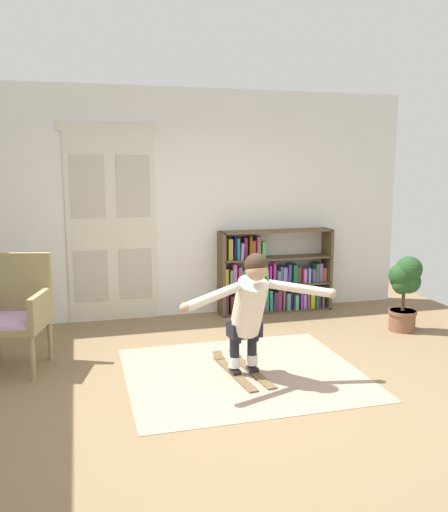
# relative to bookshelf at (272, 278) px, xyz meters

# --- Properties ---
(ground_plane) EXTENTS (7.20, 7.20, 0.00)m
(ground_plane) POSITION_rel_bookshelf_xyz_m (-1.12, -2.39, -0.45)
(ground_plane) COLOR olive
(back_wall) EXTENTS (6.00, 0.10, 2.90)m
(back_wall) POSITION_rel_bookshelf_xyz_m (-1.12, 0.21, 1.00)
(back_wall) COLOR silver
(back_wall) RESTS_ON ground
(double_door) EXTENTS (1.22, 0.05, 2.45)m
(double_door) POSITION_rel_bookshelf_xyz_m (-2.06, 0.15, 0.78)
(double_door) COLOR beige
(double_door) RESTS_ON ground
(rug) EXTENTS (2.19, 1.93, 0.01)m
(rug) POSITION_rel_bookshelf_xyz_m (-1.02, -2.01, -0.45)
(rug) COLOR gray
(rug) RESTS_ON ground
(bookshelf) EXTENTS (1.54, 0.30, 1.10)m
(bookshelf) POSITION_rel_bookshelf_xyz_m (0.00, 0.00, 0.00)
(bookshelf) COLOR brown
(bookshelf) RESTS_ON ground
(wicker_chair) EXTENTS (0.73, 0.73, 1.10)m
(wicker_chair) POSITION_rel_bookshelf_xyz_m (-3.09, -1.27, 0.13)
(wicker_chair) COLOR #948558
(wicker_chair) RESTS_ON ground
(potted_plant) EXTENTS (0.38, 0.34, 0.90)m
(potted_plant) POSITION_rel_bookshelf_xyz_m (1.21, -1.22, 0.09)
(potted_plant) COLOR brown
(potted_plant) RESTS_ON ground
(skis_pair) EXTENTS (0.37, 0.96, 0.07)m
(skis_pair) POSITION_rel_bookshelf_xyz_m (-1.02, -1.97, -0.43)
(skis_pair) COLOR brown
(skis_pair) RESTS_ON rug
(person_skier) EXTENTS (1.48, 0.64, 1.12)m
(person_skier) POSITION_rel_bookshelf_xyz_m (-1.00, -2.16, 0.25)
(person_skier) COLOR white
(person_skier) RESTS_ON skis_pair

